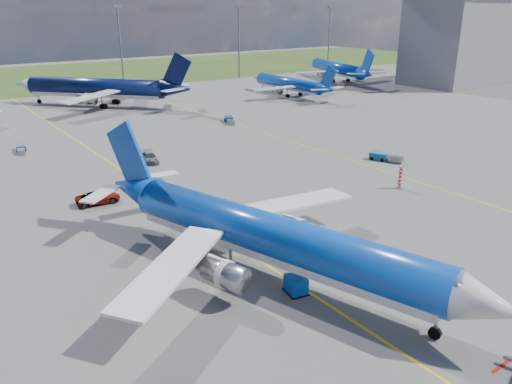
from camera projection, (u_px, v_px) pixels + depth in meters
ground at (278, 272)px, 43.55m from camera, size 400.00×400.00×0.00m
taxiway_lines at (148, 186)px, 64.73m from camera, size 60.25×160.00×0.02m
floodlight_masts at (46, 46)px, 128.45m from camera, size 202.20×0.50×22.70m
terminal_building at (469, 39)px, 150.52m from camera, size 42.00×22.00×26.00m
warning_post at (400, 177)px, 63.38m from camera, size 0.50×0.50×3.00m
bg_jet_n at (98, 106)px, 117.94m from camera, size 57.93×58.92×12.31m
bg_jet_ne at (288, 96)px, 132.01m from camera, size 26.50×34.69×9.05m
bg_jet_ene at (336, 81)px, 158.64m from camera, size 43.36×49.94×11.06m
main_airliner at (273, 277)px, 42.79m from camera, size 42.45×49.13×10.94m
uld_container at (296, 285)px, 40.28m from camera, size 1.69×1.97×1.39m
service_car_b at (98, 198)px, 58.73m from camera, size 5.31×2.87×1.42m
service_car_c at (150, 157)px, 74.73m from camera, size 2.94×5.12×1.40m
baggage_tug_w at (385, 157)px, 75.32m from camera, size 3.06×5.11×1.12m
baggage_tug_c at (21, 149)px, 80.02m from camera, size 1.99×4.48×0.97m
baggage_tug_e at (229, 120)px, 100.48m from camera, size 3.28×5.13×1.13m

